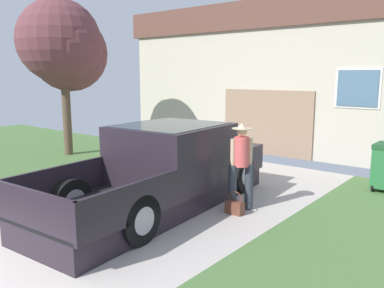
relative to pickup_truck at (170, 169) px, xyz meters
name	(u,v)px	position (x,y,z in m)	size (l,w,h in m)	color
pickup_truck	(170,169)	(0.00, 0.00, 0.00)	(2.31, 5.61, 1.62)	#261E28
person_with_hat	(241,164)	(1.32, 0.57, 0.19)	(0.39, 0.41, 1.71)	#333842
handbag	(235,207)	(1.37, 0.30, -0.58)	(0.34, 0.18, 0.44)	brown
house_with_garage	(286,77)	(-1.51, 8.23, 1.79)	(11.10, 5.20, 4.97)	beige
front_yard_tree	(65,47)	(-6.01, 1.70, 2.76)	(2.77, 3.01, 4.95)	brown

